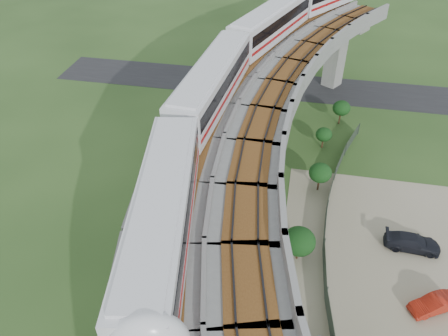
{
  "coord_description": "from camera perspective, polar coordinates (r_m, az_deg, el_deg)",
  "views": [
    {
      "loc": [
        5.06,
        -26.35,
        28.17
      ],
      "look_at": [
        -0.13,
        0.15,
        7.5
      ],
      "focal_mm": 35.0,
      "sensor_mm": 36.0,
      "label": 1
    }
  ],
  "objects": [
    {
      "name": "fence",
      "position": [
        38.31,
        14.85,
        -9.93
      ],
      "size": [
        3.87,
        38.73,
        1.5
      ],
      "color": "#2D382D",
      "rests_on": "ground"
    },
    {
      "name": "tree_2",
      "position": [
        43.19,
        12.46,
        -0.62
      ],
      "size": [
        2.22,
        2.22,
        3.12
      ],
      "color": "#382314",
      "rests_on": "ground"
    },
    {
      "name": "ground",
      "position": [
        38.9,
        0.15,
        -8.96
      ],
      "size": [
        160.0,
        160.0,
        0.0
      ],
      "primitive_type": "plane",
      "color": "#29461C",
      "rests_on": "ground"
    },
    {
      "name": "car_red",
      "position": [
        37.08,
        25.77,
        -15.7
      ],
      "size": [
        3.95,
        2.98,
        1.25
      ],
      "primitive_type": "imported",
      "rotation": [
        0.0,
        0.0,
        -1.07
      ],
      "color": "#A01D0E",
      "rests_on": "dirt_lot"
    },
    {
      "name": "tree_0",
      "position": [
        54.46,
        15.1,
        7.56
      ],
      "size": [
        2.11,
        2.11,
        3.08
      ],
      "color": "#382314",
      "rests_on": "ground"
    },
    {
      "name": "metro_train",
      "position": [
        40.98,
        5.3,
        14.51
      ],
      "size": [
        17.14,
        60.19,
        3.64
      ],
      "color": "silver",
      "rests_on": "ground"
    },
    {
      "name": "car_dark",
      "position": [
        40.74,
        23.4,
        -8.9
      ],
      "size": [
        4.7,
        2.09,
        1.34
      ],
      "primitive_type": "imported",
      "rotation": [
        0.0,
        0.0,
        1.52
      ],
      "color": "black",
      "rests_on": "dirt_lot"
    },
    {
      "name": "dirt_lot",
      "position": [
        38.28,
        21.19,
        -13.41
      ],
      "size": [
        18.0,
        26.0,
        0.04
      ],
      "primitive_type": "cube",
      "color": "gray",
      "rests_on": "ground"
    },
    {
      "name": "asphalt_road",
      "position": [
        63.19,
        5.44,
        10.81
      ],
      "size": [
        60.0,
        8.0,
        0.03
      ],
      "primitive_type": "cube",
      "color": "#232326",
      "rests_on": "ground"
    },
    {
      "name": "tree_3",
      "position": [
        36.2,
        9.79,
        -9.41
      ],
      "size": [
        2.68,
        2.68,
        3.22
      ],
      "color": "#382314",
      "rests_on": "ground"
    },
    {
      "name": "viaduct",
      "position": [
        32.58,
        6.83,
        1.19
      ],
      "size": [
        19.58,
        73.98,
        11.4
      ],
      "color": "#99968E",
      "rests_on": "ground"
    },
    {
      "name": "tree_1",
      "position": [
        49.75,
        12.91,
        4.28
      ],
      "size": [
        1.82,
        1.82,
        2.51
      ],
      "color": "#382314",
      "rests_on": "ground"
    }
  ]
}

